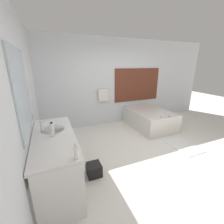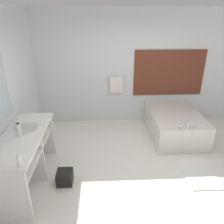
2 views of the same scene
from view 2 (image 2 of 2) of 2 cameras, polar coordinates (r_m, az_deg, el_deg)
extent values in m
plane|color=silver|center=(3.94, 7.65, -16.44)|extent=(16.00, 16.00, 0.00)
cube|color=silver|center=(5.33, 4.38, 11.22)|extent=(7.40, 0.06, 2.70)
cube|color=brown|center=(5.52, 14.66, 9.80)|extent=(1.70, 0.02, 1.10)
cylinder|color=silver|center=(5.29, 1.14, 8.93)|extent=(0.50, 0.02, 0.02)
cube|color=silver|center=(5.33, 1.13, 7.14)|extent=(0.32, 0.04, 0.40)
cube|color=white|center=(3.61, -22.50, -6.00)|extent=(0.62, 1.62, 0.05)
cube|color=white|center=(3.72, -21.97, -8.81)|extent=(0.59, 1.54, 0.02)
cylinder|color=white|center=(3.83, -21.30, -4.64)|extent=(0.39, 0.39, 0.12)
cube|color=white|center=(3.28, -25.67, -19.66)|extent=(0.57, 0.04, 0.83)
cube|color=white|center=(3.84, -21.44, -11.66)|extent=(0.57, 0.04, 0.83)
cube|color=white|center=(4.47, -18.50, -5.76)|extent=(0.57, 0.04, 0.83)
cylinder|color=silver|center=(3.35, -23.51, -11.51)|extent=(0.13, 0.45, 0.13)
cylinder|color=silver|center=(3.99, -19.78, -4.78)|extent=(0.13, 0.45, 0.13)
cylinder|color=silver|center=(3.85, -23.86, -3.69)|extent=(0.04, 0.04, 0.02)
cylinder|color=silver|center=(3.82, -24.09, -2.50)|extent=(0.02, 0.02, 0.16)
cube|color=silver|center=(3.77, -23.71, -1.55)|extent=(0.07, 0.01, 0.01)
cube|color=silver|center=(5.15, 15.93, -3.00)|extent=(1.08, 1.58, 0.54)
ellipsoid|color=white|center=(5.10, 16.08, -1.80)|extent=(0.78, 1.14, 0.30)
cube|color=silver|center=(4.43, 19.05, -3.30)|extent=(0.04, 0.07, 0.12)
sphere|color=silver|center=(4.40, 17.30, -3.72)|extent=(0.06, 0.06, 0.06)
sphere|color=silver|center=(4.50, 20.66, -3.57)|extent=(0.06, 0.06, 0.06)
cylinder|color=silver|center=(3.53, -23.11, -4.43)|extent=(0.06, 0.06, 0.21)
cylinder|color=black|center=(3.47, -23.42, -2.74)|extent=(0.03, 0.03, 0.02)
cylinder|color=white|center=(2.90, -23.14, -11.58)|extent=(0.06, 0.06, 0.16)
cylinder|color=silver|center=(2.85, -23.46, -10.01)|extent=(0.03, 0.03, 0.03)
cube|color=black|center=(3.81, -12.23, -16.31)|extent=(0.25, 0.25, 0.22)
cube|color=white|center=(4.26, 21.65, -14.55)|extent=(0.55, 0.83, 0.02)
camera|label=1|loc=(1.52, -57.15, -13.11)|focal=24.00mm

